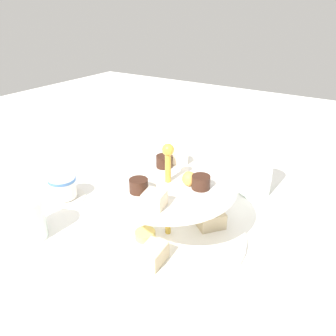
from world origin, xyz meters
The scene contains 6 objects.
ground_plane centered at (0.00, 0.00, 0.00)m, with size 2.40×2.40×0.00m, color white.
tiered_serving_stand centered at (0.00, 0.00, 0.05)m, with size 0.28×0.28×0.18m.
water_glass_tall_right centered at (-0.24, 0.07, 0.06)m, with size 0.07×0.07×0.12m, color silver.
water_glass_short_left centered at (0.14, -0.21, 0.04)m, with size 0.06×0.06×0.08m, color silver.
teacup_with_saucer centered at (0.01, -0.26, 0.02)m, with size 0.09×0.09×0.05m.
butter_knife_right centered at (-0.21, -0.22, 0.00)m, with size 0.17×0.01×0.00m, color silver.
Camera 1 is at (0.43, 0.28, 0.39)m, focal length 36.71 mm.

